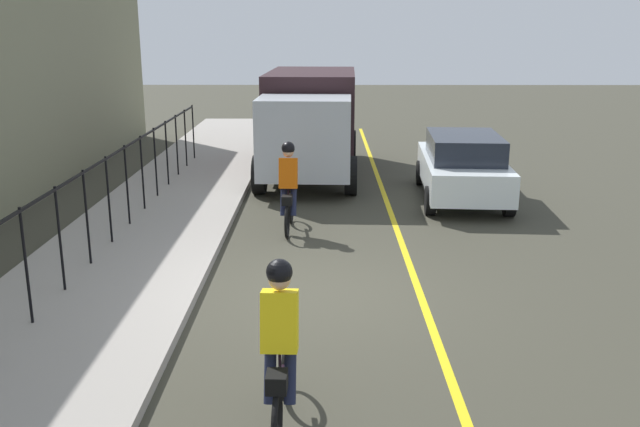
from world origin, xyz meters
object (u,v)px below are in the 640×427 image
Objects in this scene: cyclist_lead at (289,188)px; cyclist_follow at (280,348)px; box_truck_background at (311,118)px; patrol_sedan at (463,166)px.

cyclist_follow is at bearing -176.13° from cyclist_lead.
cyclist_lead is at bearing 3.87° from cyclist_follow.
box_truck_background reaches higher than cyclist_follow.
cyclist_lead is 7.09m from cyclist_follow.
cyclist_lead is 0.40× the size of patrol_sedan.
cyclist_follow is 10.47m from patrol_sedan.
box_truck_background reaches higher than patrol_sedan.
patrol_sedan is (9.80, -3.71, -0.09)m from cyclist_follow.
cyclist_lead is 0.27× the size of box_truck_background.
box_truck_background is at bearing 1.42° from cyclist_follow.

